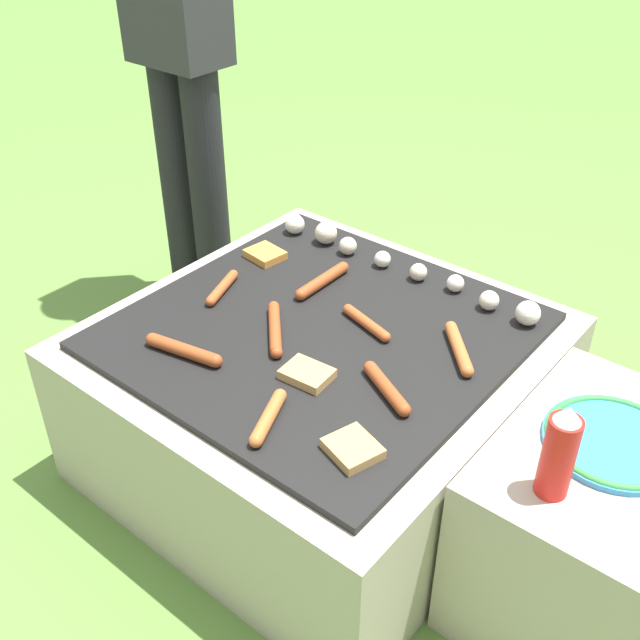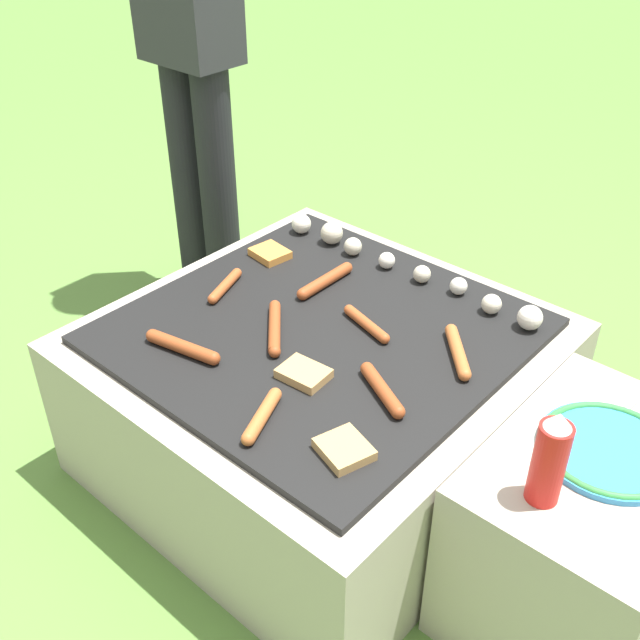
{
  "view_description": "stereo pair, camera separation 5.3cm",
  "coord_description": "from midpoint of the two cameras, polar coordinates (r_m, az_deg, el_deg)",
  "views": [
    {
      "loc": [
        0.87,
        -1.06,
        1.36
      ],
      "look_at": [
        0.0,
        0.0,
        0.42
      ],
      "focal_mm": 42.0,
      "sensor_mm": 36.0,
      "label": 1
    },
    {
      "loc": [
        0.91,
        -1.03,
        1.36
      ],
      "look_at": [
        0.0,
        0.0,
        0.42
      ],
      "focal_mm": 42.0,
      "sensor_mm": 36.0,
      "label": 2
    }
  ],
  "objects": [
    {
      "name": "sausage_back_center",
      "position": [
        1.81,
        -0.65,
        3.02
      ],
      "size": [
        0.03,
        0.19,
        0.03
      ],
      "color": "#93421E",
      "rests_on": "grill"
    },
    {
      "name": "sausage_mid_right",
      "position": [
        1.42,
        -5.03,
        -7.41
      ],
      "size": [
        0.08,
        0.15,
        0.03
      ],
      "color": "#B7602D",
      "rests_on": "grill"
    },
    {
      "name": "plate_colorful",
      "position": [
        1.47,
        20.51,
        -8.66
      ],
      "size": [
        0.25,
        0.25,
        0.02
      ],
      "color": "#338CCC",
      "rests_on": "side_ledge"
    },
    {
      "name": "sausage_front_left",
      "position": [
        1.81,
        -8.3,
        2.45
      ],
      "size": [
        0.07,
        0.14,
        0.02
      ],
      "color": "#A34C23",
      "rests_on": "grill"
    },
    {
      "name": "ground_plane",
      "position": [
        1.93,
        -0.8,
        -10.36
      ],
      "size": [
        14.0,
        14.0,
        0.0
      ],
      "primitive_type": "plane",
      "color": "#567F38"
    },
    {
      "name": "bread_slice_right",
      "position": [
        1.36,
        1.38,
        -9.77
      ],
      "size": [
        0.11,
        0.11,
        0.02
      ],
      "color": "tan",
      "rests_on": "grill"
    },
    {
      "name": "sausage_back_right",
      "position": [
        1.61,
        -11.3,
        -2.27
      ],
      "size": [
        0.19,
        0.06,
        0.03
      ],
      "color": "#93421E",
      "rests_on": "grill"
    },
    {
      "name": "condiment_bottle",
      "position": [
        1.29,
        16.62,
        -9.68
      ],
      "size": [
        0.06,
        0.06,
        0.19
      ],
      "color": "red",
      "rests_on": "side_ledge"
    },
    {
      "name": "fork_utensil",
      "position": [
        1.61,
        22.25,
        -5.07
      ],
      "size": [
        0.03,
        0.21,
        0.01
      ],
      "color": "silver",
      "rests_on": "side_ledge"
    },
    {
      "name": "sausage_back_left",
      "position": [
        1.48,
        4.06,
        -5.2
      ],
      "size": [
        0.15,
        0.09,
        0.03
      ],
      "color": "#93421E",
      "rests_on": "grill"
    },
    {
      "name": "side_ledge",
      "position": [
        1.6,
        18.7,
        -14.59
      ],
      "size": [
        0.36,
        0.52,
        0.4
      ],
      "color": "#A89E8C",
      "rests_on": "ground_plane"
    },
    {
      "name": "mushroom_row",
      "position": [
        1.88,
        4.81,
        4.46
      ],
      "size": [
        0.74,
        0.07,
        0.06
      ],
      "color": "silver",
      "rests_on": "grill"
    },
    {
      "name": "person_standing",
      "position": [
        2.23,
        -11.7,
        22.05
      ],
      "size": [
        0.27,
        0.21,
        1.59
      ],
      "color": "black",
      "rests_on": "ground_plane"
    },
    {
      "name": "sausage_mid_left",
      "position": [
        1.65,
        -4.38,
        -0.67
      ],
      "size": [
        0.15,
        0.15,
        0.03
      ],
      "color": "#93421E",
      "rests_on": "grill"
    },
    {
      "name": "sausage_front_right",
      "position": [
        1.61,
        9.6,
        -2.15
      ],
      "size": [
        0.13,
        0.14,
        0.03
      ],
      "color": "#B7602D",
      "rests_on": "grill"
    },
    {
      "name": "bread_slice_center",
      "position": [
        1.52,
        -1.99,
        -4.14
      ],
      "size": [
        0.1,
        0.08,
        0.02
      ],
      "color": "tan",
      "rests_on": "grill"
    },
    {
      "name": "grill",
      "position": [
        1.8,
        -0.85,
        -5.87
      ],
      "size": [
        0.92,
        0.92,
        0.4
      ],
      "color": "#A89E8C",
      "rests_on": "ground_plane"
    },
    {
      "name": "bread_slice_left",
      "position": [
        1.94,
        -4.99,
        5.0
      ],
      "size": [
        0.1,
        0.09,
        0.02
      ],
      "color": "#D18438",
      "rests_on": "grill"
    },
    {
      "name": "sausage_front_center",
      "position": [
        1.67,
        2.63,
        -0.22
      ],
      "size": [
        0.15,
        0.06,
        0.02
      ],
      "color": "#A34C23",
      "rests_on": "grill"
    }
  ]
}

